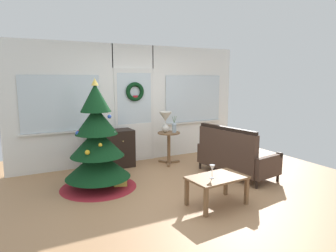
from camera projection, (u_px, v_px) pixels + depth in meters
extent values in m
plane|color=#AD7F56|center=(181.00, 190.00, 4.97)|extent=(6.76, 6.76, 0.00)
cube|color=white|center=(61.00, 107.00, 5.90)|extent=(2.15, 0.08, 2.55)
cube|color=white|center=(192.00, 102.00, 7.30)|extent=(2.15, 0.08, 2.55)
cube|color=white|center=(133.00, 56.00, 6.44)|extent=(0.94, 0.08, 0.50)
cube|color=silver|center=(134.00, 116.00, 6.60)|extent=(0.90, 0.05, 2.05)
cube|color=white|center=(135.00, 141.00, 6.68)|extent=(0.78, 0.02, 0.80)
cube|color=silver|center=(134.00, 99.00, 6.53)|extent=(0.78, 0.01, 1.10)
cube|color=silver|center=(61.00, 104.00, 5.84)|extent=(1.50, 0.01, 1.10)
cube|color=silver|center=(194.00, 99.00, 7.24)|extent=(1.50, 0.01, 1.10)
cube|color=silver|center=(63.00, 132.00, 5.92)|extent=(1.59, 0.06, 0.03)
cube|color=silver|center=(194.00, 122.00, 7.31)|extent=(1.59, 0.06, 0.03)
torus|color=black|center=(135.00, 92.00, 6.47)|extent=(0.41, 0.09, 0.41)
cube|color=red|center=(135.00, 98.00, 6.48)|extent=(0.10, 0.02, 0.10)
cylinder|color=#4C331E|center=(98.00, 180.00, 5.10)|extent=(0.10, 0.10, 0.24)
cone|color=maroon|center=(99.00, 184.00, 5.11)|extent=(1.28, 1.28, 0.10)
cone|color=#0F3819|center=(98.00, 164.00, 5.05)|extent=(1.09, 1.09, 0.46)
cone|color=#0F3819|center=(97.00, 142.00, 4.99)|extent=(0.89, 0.89, 0.46)
cone|color=#0F3819|center=(96.00, 120.00, 4.93)|extent=(0.70, 0.70, 0.46)
cone|color=#0F3819|center=(95.00, 98.00, 4.88)|extent=(0.50, 0.50, 0.46)
cone|color=#E0BC4C|center=(95.00, 82.00, 4.84)|extent=(0.12, 0.12, 0.12)
sphere|color=red|center=(79.00, 133.00, 4.85)|extent=(0.08, 0.08, 0.08)
sphere|color=gold|center=(87.00, 152.00, 4.67)|extent=(0.08, 0.08, 0.08)
sphere|color=silver|center=(114.00, 133.00, 4.93)|extent=(0.06, 0.06, 0.06)
sphere|color=#264CB2|center=(78.00, 133.00, 4.82)|extent=(0.07, 0.07, 0.07)
sphere|color=red|center=(85.00, 135.00, 5.23)|extent=(0.06, 0.06, 0.06)
sphere|color=gold|center=(100.00, 145.00, 4.68)|extent=(0.06, 0.06, 0.06)
sphere|color=silver|center=(94.00, 130.00, 5.27)|extent=(0.08, 0.08, 0.08)
sphere|color=#264CB2|center=(109.00, 117.00, 4.81)|extent=(0.06, 0.06, 0.06)
cube|color=black|center=(112.00, 149.00, 6.19)|extent=(0.90, 0.43, 0.78)
sphere|color=tan|center=(106.00, 143.00, 5.89)|extent=(0.03, 0.03, 0.03)
sphere|color=tan|center=(123.00, 141.00, 6.05)|extent=(0.03, 0.03, 0.03)
sphere|color=tan|center=(106.00, 158.00, 5.93)|extent=(0.03, 0.03, 0.03)
sphere|color=tan|center=(124.00, 156.00, 6.10)|extent=(0.03, 0.03, 0.03)
cylinder|color=black|center=(278.00, 178.00, 5.40)|extent=(0.05, 0.05, 0.14)
cylinder|color=black|center=(221.00, 161.00, 6.50)|extent=(0.05, 0.05, 0.14)
cylinder|color=black|center=(257.00, 185.00, 5.04)|extent=(0.05, 0.05, 0.14)
cylinder|color=black|center=(200.00, 165.00, 6.15)|extent=(0.05, 0.05, 0.14)
cube|color=#473328|center=(237.00, 164.00, 5.75)|extent=(0.92, 1.43, 0.14)
cube|color=#473328|center=(227.00, 147.00, 5.51)|extent=(0.33, 1.34, 0.62)
cube|color=black|center=(227.00, 129.00, 5.46)|extent=(0.28, 1.31, 0.06)
cube|color=#473328|center=(269.00, 167.00, 5.17)|extent=(0.67, 0.19, 0.38)
cylinder|color=black|center=(279.00, 155.00, 5.31)|extent=(0.10, 0.10, 0.09)
cube|color=#473328|center=(210.00, 151.00, 6.30)|extent=(0.67, 0.19, 0.38)
cylinder|color=black|center=(220.00, 141.00, 6.44)|extent=(0.10, 0.10, 0.09)
cylinder|color=brown|center=(169.00, 133.00, 6.43)|extent=(0.48, 0.48, 0.02)
cylinder|color=brown|center=(169.00, 149.00, 6.48)|extent=(0.07, 0.07, 0.67)
cube|color=brown|center=(175.00, 162.00, 6.60)|extent=(0.20, 0.05, 0.04)
cube|color=brown|center=(163.00, 162.00, 6.61)|extent=(0.14, 0.20, 0.04)
cube|color=brown|center=(168.00, 165.00, 6.37)|extent=(0.14, 0.20, 0.04)
sphere|color=silver|center=(165.00, 129.00, 6.42)|extent=(0.16, 0.16, 0.16)
cylinder|color=silver|center=(165.00, 123.00, 6.40)|extent=(0.02, 0.02, 0.06)
cone|color=silver|center=(165.00, 117.00, 6.38)|extent=(0.28, 0.28, 0.20)
cylinder|color=#99ADBC|center=(174.00, 129.00, 6.40)|extent=(0.09, 0.09, 0.16)
sphere|color=#99ADBC|center=(174.00, 125.00, 6.39)|extent=(0.10, 0.10, 0.10)
cylinder|color=#4C7042|center=(173.00, 120.00, 6.37)|extent=(0.07, 0.01, 0.17)
cylinder|color=#4C7042|center=(174.00, 120.00, 6.38)|extent=(0.01, 0.01, 0.18)
cylinder|color=#4C7042|center=(175.00, 120.00, 6.39)|extent=(0.07, 0.01, 0.17)
cube|color=brown|center=(217.00, 178.00, 4.34)|extent=(0.88, 0.58, 0.03)
cube|color=brown|center=(206.00, 203.00, 4.00)|extent=(0.05, 0.05, 0.40)
cube|color=brown|center=(247.00, 191.00, 4.39)|extent=(0.05, 0.05, 0.40)
cube|color=brown|center=(187.00, 192.00, 4.36)|extent=(0.05, 0.05, 0.40)
cube|color=brown|center=(226.00, 183.00, 4.76)|extent=(0.05, 0.05, 0.40)
cylinder|color=silver|center=(212.00, 178.00, 4.28)|extent=(0.06, 0.06, 0.01)
cylinder|color=silver|center=(212.00, 174.00, 4.27)|extent=(0.01, 0.01, 0.10)
cone|color=silver|center=(212.00, 168.00, 4.26)|extent=(0.08, 0.08, 0.09)
cube|color=#D8C64C|center=(119.00, 181.00, 5.11)|extent=(0.22, 0.20, 0.22)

